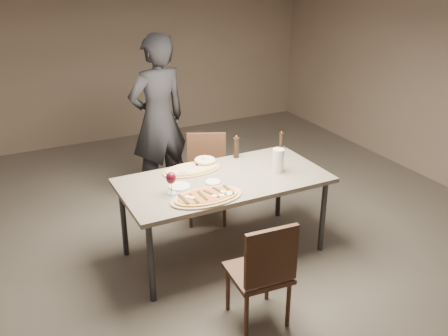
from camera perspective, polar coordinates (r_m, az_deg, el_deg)
name	(u,v)px	position (r m, az deg, el deg)	size (l,w,h in m)	color
room	(224,106)	(4.11, 0.00, 7.06)	(7.00, 7.00, 7.00)	#5B554E
dining_table	(224,184)	(4.36, 0.00, -1.89)	(1.80, 0.90, 0.75)	gray
zucchini_pizza	(207,197)	(3.99, -1.95, -3.29)	(0.61, 0.34, 0.05)	tan
ham_pizza	(192,169)	(4.49, -3.71, -0.14)	(0.55, 0.30, 0.04)	tan
bread_basket	(205,162)	(4.58, -2.20, 0.74)	(0.19, 0.19, 0.07)	beige
oil_dish	(213,182)	(4.25, -1.28, -1.62)	(0.13, 0.13, 0.01)	white
pepper_mill_left	(236,147)	(4.74, 1.41, 2.39)	(0.06, 0.06, 0.22)	black
pepper_mill_right	(281,141)	(5.00, 6.56, 3.13)	(0.05, 0.05, 0.19)	black
carafe	(278,161)	(4.46, 6.21, 0.85)	(0.10, 0.10, 0.22)	silver
wine_glass	(171,179)	(4.04, -6.07, -1.23)	(0.08, 0.08, 0.19)	silver
side_plate	(180,186)	(4.20, -5.10, -2.10)	(0.18, 0.18, 0.01)	white
chair_near	(264,269)	(3.63, 4.54, -11.45)	(0.44, 0.44, 0.87)	#452A1D
chair_far	(207,172)	(5.10, -1.98, -0.47)	(0.55, 0.55, 0.88)	#452A1D
diner	(158,120)	(5.39, -7.53, 5.48)	(0.67, 0.44, 1.83)	black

